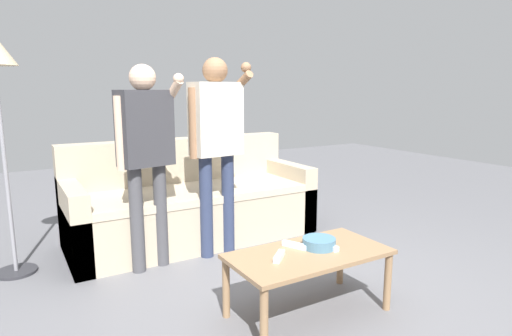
{
  "coord_description": "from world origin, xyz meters",
  "views": [
    {
      "loc": [
        -1.49,
        -1.85,
        1.31
      ],
      "look_at": [
        -0.07,
        0.55,
        0.8
      ],
      "focal_mm": 29.92,
      "sensor_mm": 36.0,
      "label": 1
    }
  ],
  "objects_px": {
    "couch": "(191,205)",
    "game_remote_wand_near": "(295,245)",
    "coffee_table": "(309,260)",
    "player_left": "(146,144)",
    "snack_bowl": "(319,243)",
    "game_remote_wand_spare": "(279,256)",
    "player_center": "(216,134)",
    "game_remote_wand_far": "(328,246)",
    "game_remote_nunchuk": "(317,237)"
  },
  "relations": [
    {
      "from": "couch",
      "to": "game_remote_wand_near",
      "type": "relative_size",
      "value": 12.93
    },
    {
      "from": "snack_bowl",
      "to": "player_left",
      "type": "relative_size",
      "value": 0.13
    },
    {
      "from": "player_center",
      "to": "player_left",
      "type": "relative_size",
      "value": 1.04
    },
    {
      "from": "coffee_table",
      "to": "game_remote_wand_far",
      "type": "relative_size",
      "value": 6.11
    },
    {
      "from": "player_center",
      "to": "game_remote_wand_spare",
      "type": "distance_m",
      "value": 1.27
    },
    {
      "from": "couch",
      "to": "game_remote_wand_near",
      "type": "distance_m",
      "value": 1.49
    },
    {
      "from": "couch",
      "to": "game_remote_wand_far",
      "type": "bearing_deg",
      "value": -82.02
    },
    {
      "from": "game_remote_wand_far",
      "to": "game_remote_wand_spare",
      "type": "xyz_separation_m",
      "value": [
        -0.34,
        0.01,
        0.0
      ]
    },
    {
      "from": "game_remote_wand_far",
      "to": "player_center",
      "type": "bearing_deg",
      "value": 99.42
    },
    {
      "from": "snack_bowl",
      "to": "game_remote_nunchuk",
      "type": "relative_size",
      "value": 2.25
    },
    {
      "from": "snack_bowl",
      "to": "player_center",
      "type": "bearing_deg",
      "value": 97.4
    },
    {
      "from": "coffee_table",
      "to": "game_remote_wand_far",
      "type": "bearing_deg",
      "value": -3.16
    },
    {
      "from": "snack_bowl",
      "to": "game_remote_wand_far",
      "type": "height_order",
      "value": "snack_bowl"
    },
    {
      "from": "couch",
      "to": "snack_bowl",
      "type": "relative_size",
      "value": 10.65
    },
    {
      "from": "player_left",
      "to": "game_remote_wand_spare",
      "type": "bearing_deg",
      "value": -70.5
    },
    {
      "from": "game_remote_wand_far",
      "to": "game_remote_wand_near",
      "type": "bearing_deg",
      "value": 147.57
    },
    {
      "from": "couch",
      "to": "player_left",
      "type": "height_order",
      "value": "player_left"
    },
    {
      "from": "snack_bowl",
      "to": "player_center",
      "type": "distance_m",
      "value": 1.24
    },
    {
      "from": "game_remote_wand_spare",
      "to": "game_remote_nunchuk",
      "type": "bearing_deg",
      "value": 18.26
    },
    {
      "from": "couch",
      "to": "coffee_table",
      "type": "xyz_separation_m",
      "value": [
        0.08,
        -1.59,
        0.03
      ]
    },
    {
      "from": "player_left",
      "to": "game_remote_wand_near",
      "type": "distance_m",
      "value": 1.29
    },
    {
      "from": "couch",
      "to": "coffee_table",
      "type": "relative_size",
      "value": 2.24
    },
    {
      "from": "player_left",
      "to": "game_remote_wand_spare",
      "type": "height_order",
      "value": "player_left"
    },
    {
      "from": "game_remote_nunchuk",
      "to": "game_remote_wand_spare",
      "type": "height_order",
      "value": "game_remote_nunchuk"
    },
    {
      "from": "player_left",
      "to": "game_remote_wand_spare",
      "type": "distance_m",
      "value": 1.3
    },
    {
      "from": "game_remote_wand_near",
      "to": "game_remote_wand_spare",
      "type": "bearing_deg",
      "value": -151.85
    },
    {
      "from": "player_left",
      "to": "coffee_table",
      "type": "bearing_deg",
      "value": -61.83
    },
    {
      "from": "player_left",
      "to": "game_remote_wand_far",
      "type": "bearing_deg",
      "value": -56.79
    },
    {
      "from": "coffee_table",
      "to": "game_remote_nunchuk",
      "type": "relative_size",
      "value": 10.67
    },
    {
      "from": "couch",
      "to": "game_remote_wand_spare",
      "type": "xyz_separation_m",
      "value": [
        -0.12,
        -1.59,
        0.1
      ]
    },
    {
      "from": "player_center",
      "to": "game_remote_wand_spare",
      "type": "bearing_deg",
      "value": -97.97
    },
    {
      "from": "couch",
      "to": "coffee_table",
      "type": "bearing_deg",
      "value": -86.95
    },
    {
      "from": "coffee_table",
      "to": "game_remote_wand_spare",
      "type": "height_order",
      "value": "game_remote_wand_spare"
    },
    {
      "from": "coffee_table",
      "to": "snack_bowl",
      "type": "relative_size",
      "value": 4.75
    },
    {
      "from": "snack_bowl",
      "to": "game_remote_wand_far",
      "type": "distance_m",
      "value": 0.06
    },
    {
      "from": "coffee_table",
      "to": "player_left",
      "type": "height_order",
      "value": "player_left"
    },
    {
      "from": "couch",
      "to": "game_remote_wand_spare",
      "type": "bearing_deg",
      "value": -94.36
    },
    {
      "from": "player_center",
      "to": "player_left",
      "type": "xyz_separation_m",
      "value": [
        -0.55,
        -0.0,
        -0.04
      ]
    },
    {
      "from": "player_left",
      "to": "snack_bowl",
      "type": "bearing_deg",
      "value": -57.63
    },
    {
      "from": "game_remote_nunchuk",
      "to": "player_left",
      "type": "bearing_deg",
      "value": 127.22
    },
    {
      "from": "player_center",
      "to": "game_remote_wand_near",
      "type": "xyz_separation_m",
      "value": [
        0.02,
        -1.03,
        -0.58
      ]
    },
    {
      "from": "snack_bowl",
      "to": "game_remote_nunchuk",
      "type": "xyz_separation_m",
      "value": [
        0.06,
        0.1,
        -0.01
      ]
    },
    {
      "from": "player_left",
      "to": "game_remote_wand_far",
      "type": "relative_size",
      "value": 9.68
    },
    {
      "from": "game_remote_nunchuk",
      "to": "game_remote_wand_near",
      "type": "bearing_deg",
      "value": -172.27
    },
    {
      "from": "game_remote_wand_near",
      "to": "game_remote_wand_spare",
      "type": "relative_size",
      "value": 1.24
    },
    {
      "from": "game_remote_wand_near",
      "to": "couch",
      "type": "bearing_deg",
      "value": 92.15
    },
    {
      "from": "player_center",
      "to": "coffee_table",
      "type": "bearing_deg",
      "value": -87.52
    },
    {
      "from": "snack_bowl",
      "to": "player_left",
      "type": "height_order",
      "value": "player_left"
    },
    {
      "from": "couch",
      "to": "player_center",
      "type": "distance_m",
      "value": 0.82
    },
    {
      "from": "coffee_table",
      "to": "snack_bowl",
      "type": "bearing_deg",
      "value": 15.46
    }
  ]
}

